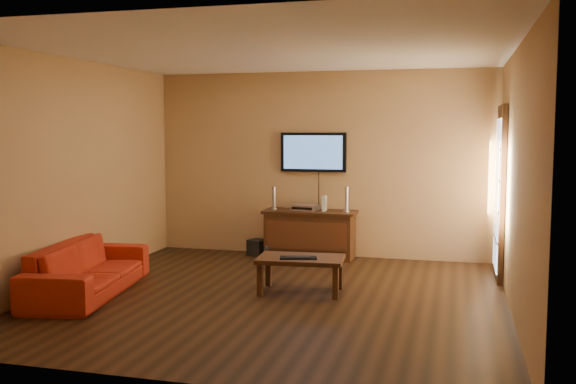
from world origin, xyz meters
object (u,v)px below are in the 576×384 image
(television, at_px, (313,152))
(keyboard, at_px, (298,258))
(sofa, at_px, (88,260))
(speaker_left, at_px, (274,199))
(media_console, at_px, (310,234))
(speaker_right, at_px, (346,200))
(game_console, at_px, (324,203))
(bottle, at_px, (266,253))
(coffee_table, at_px, (301,262))
(subwoofer, at_px, (257,247))
(av_receiver, at_px, (305,207))

(television, distance_m, keyboard, 2.54)
(television, height_order, sofa, television)
(speaker_left, bearing_deg, television, 18.89)
(media_console, bearing_deg, speaker_left, 177.26)
(sofa, xyz_separation_m, speaker_right, (2.51, 2.60, 0.47))
(game_console, distance_m, bottle, 1.10)
(keyboard, bearing_deg, speaker_right, 84.44)
(coffee_table, relative_size, keyboard, 2.30)
(speaker_right, bearing_deg, game_console, 173.00)
(speaker_left, distance_m, subwoofer, 0.77)
(media_console, height_order, bottle, media_console)
(television, distance_m, coffee_table, 2.49)
(coffee_table, bearing_deg, keyboard, -92.36)
(sofa, xyz_separation_m, speaker_left, (1.43, 2.64, 0.46))
(speaker_right, height_order, av_receiver, speaker_right)
(bottle, xyz_separation_m, keyboard, (0.91, -1.78, 0.33))
(television, distance_m, sofa, 3.64)
(subwoofer, bearing_deg, game_console, 21.10)
(speaker_left, height_order, game_console, speaker_left)
(television, distance_m, av_receiver, 0.82)
(sofa, bearing_deg, speaker_right, -53.11)
(coffee_table, xyz_separation_m, speaker_left, (-0.89, 1.98, 0.49))
(speaker_left, height_order, subwoofer, speaker_left)
(media_console, relative_size, television, 1.37)
(sofa, bearing_deg, keyboard, -85.38)
(coffee_table, xyz_separation_m, keyboard, (-0.00, -0.10, 0.07))
(media_console, xyz_separation_m, av_receiver, (-0.07, 0.02, 0.39))
(speaker_right, bearing_deg, keyboard, -95.56)
(av_receiver, distance_m, game_console, 0.29)
(speaker_left, bearing_deg, coffee_table, -65.82)
(television, relative_size, speaker_left, 2.96)
(television, xyz_separation_m, coffee_table, (0.34, -2.17, -1.17))
(media_console, relative_size, subwoofer, 5.65)
(keyboard, bearing_deg, television, 98.46)
(media_console, relative_size, sofa, 0.67)
(sofa, distance_m, av_receiver, 3.27)
(media_console, bearing_deg, keyboard, -80.67)
(av_receiver, height_order, bottle, av_receiver)
(subwoofer, height_order, bottle, subwoofer)
(av_receiver, bearing_deg, media_console, -3.88)
(television, height_order, speaker_left, television)
(television, xyz_separation_m, speaker_right, (0.54, -0.23, -0.67))
(sofa, distance_m, speaker_left, 3.04)
(speaker_right, bearing_deg, bottle, -166.93)
(television, relative_size, speaker_right, 2.71)
(television, relative_size, subwoofer, 4.11)
(sofa, relative_size, keyboard, 4.51)
(bottle, bearing_deg, game_console, 20.76)
(media_console, height_order, game_console, game_console)
(speaker_right, height_order, keyboard, speaker_right)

